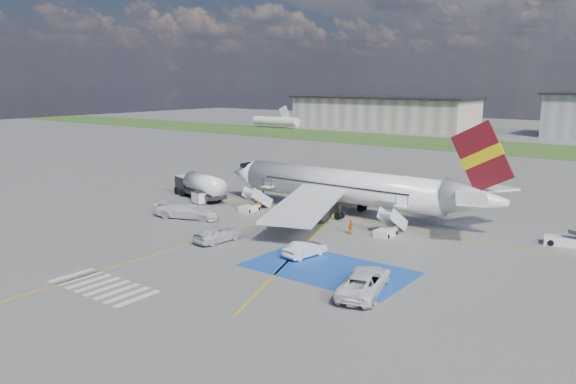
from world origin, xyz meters
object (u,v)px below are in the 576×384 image
Objects in this scene: airliner at (352,187)px; van_white_a at (365,278)px; car_silver_a at (217,234)px; van_white_b at (188,208)px; gpu_cart at (199,198)px; belt_loader at (572,242)px; car_silver_b at (305,249)px; fuel_tanker at (200,188)px.

van_white_a is at bearing -56.94° from airliner.
van_white_b is at bearing -22.47° from car_silver_a.
airliner is 6.18× the size of van_white_b.
gpu_cart is 0.43× the size of car_silver_a.
belt_loader is at bearing -139.96° from car_silver_a.
airliner is at bearing -99.63° from car_silver_a.
van_white_b reaches higher than car_silver_b.
van_white_b reaches higher than belt_loader.
gpu_cart is 0.40× the size of belt_loader.
van_white_a is 28.97m from van_white_b.
airliner reaches higher than car_silver_b.
van_white_b is (4.68, -6.31, 0.44)m from gpu_cart.
car_silver_b is (26.00, -12.19, -0.74)m from fuel_tanker.
van_white_a is at bearing -10.46° from gpu_cart.
van_white_a is 1.01× the size of van_white_b.
gpu_cart is at bearing -33.23° from car_silver_a.
airliner is 23.81m from belt_loader.
van_white_b reaches higher than van_white_a.
fuel_tanker is at bearing 146.12° from gpu_cart.
car_silver_a is at bearing -135.90° from van_white_b.
gpu_cart is 0.36× the size of van_white_b.
car_silver_b is (9.65, 1.43, -0.12)m from car_silver_a.
car_silver_a is (-4.74, -17.79, -2.55)m from airliner.
van_white_b is (-27.84, 8.01, 0.04)m from van_white_a.
gpu_cart reaches higher than car_silver_b.
fuel_tanker reaches higher than belt_loader.
belt_loader is at bearing -126.36° from car_silver_b.
car_silver_b is at bearing -73.33° from airliner.
belt_loader is 0.88× the size of van_white_a.
airliner reaches higher than car_silver_a.
gpu_cart is 0.49× the size of car_silver_b.
van_white_b is at bearing -172.22° from belt_loader.
fuel_tanker reaches higher than van_white_b.
van_white_a is (13.51, -20.75, -2.26)m from airliner.
van_white_b is (-9.59, 5.05, 0.32)m from car_silver_a.
van_white_b is (-37.88, -14.57, 0.78)m from belt_loader.
belt_loader is at bearing 24.31° from fuel_tanker.
car_silver_a is 18.49m from van_white_a.
van_white_b is (-14.34, -12.74, -2.23)m from airliner.
fuel_tanker is 2.39× the size of car_silver_b.
van_white_a reaches higher than car_silver_b.
fuel_tanker is at bearing -168.82° from airliner.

